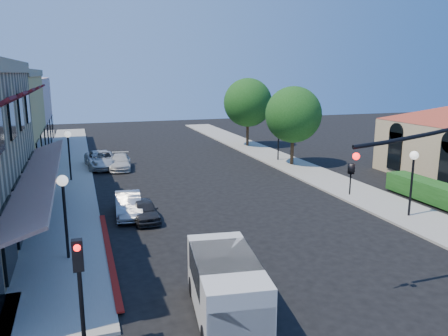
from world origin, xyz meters
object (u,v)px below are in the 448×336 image
object	(u,v)px
street_tree_b	(248,103)
white_van	(226,284)
lamppost_right_near	(413,167)
street_tree_a	(293,115)
lamppost_right_far	(279,130)
parked_car_a	(145,210)
parked_car_c	(120,162)
lamppost_left_near	(64,196)
secondary_signal	(79,275)
parked_car_b	(128,205)
lamppost_left_far	(68,143)
parked_car_d	(101,160)

from	to	relation	value
street_tree_b	white_van	distance (m)	32.75
street_tree_b	lamppost_right_near	xyz separation A→B (m)	(-0.30, -24.00, -1.81)
street_tree_a	street_tree_b	distance (m)	10.01
lamppost_right_far	parked_car_a	distance (m)	18.05
street_tree_a	parked_car_c	size ratio (longest dim) A/B	1.64
lamppost_left_near	white_van	world-z (taller)	lamppost_left_near
parked_car_c	secondary_signal	bearing A→B (deg)	-91.18
parked_car_a	parked_car_c	xyz separation A→B (m)	(0.00, 13.00, 0.04)
secondary_signal	parked_car_c	xyz separation A→B (m)	(3.20, 23.59, -1.75)
lamppost_left_near	street_tree_a	bearing A→B (deg)	38.98
street_tree_a	secondary_signal	distance (m)	26.64
street_tree_b	parked_car_b	xyz separation A→B (m)	(-14.32, -19.00, -3.93)
lamppost_left_far	lamppost_right_near	world-z (taller)	same
parked_car_c	lamppost_left_far	bearing A→B (deg)	-134.42
lamppost_left_far	white_van	bearing A→B (deg)	-76.70
secondary_signal	parked_car_d	world-z (taller)	secondary_signal
lamppost_left_far	lamppost_right_far	xyz separation A→B (m)	(17.00, 2.00, 0.00)
street_tree_b	secondary_signal	world-z (taller)	street_tree_b
lamppost_left_near	parked_car_a	xyz separation A→B (m)	(3.70, 4.00, -2.20)
street_tree_b	parked_car_d	size ratio (longest dim) A/B	1.44
lamppost_left_near	lamppost_right_far	distance (m)	23.35
street_tree_b	secondary_signal	bearing A→B (deg)	-118.77
street_tree_a	street_tree_b	size ratio (longest dim) A/B	0.92
secondary_signal	parked_car_b	size ratio (longest dim) A/B	0.88
white_van	lamppost_right_far	bearing A→B (deg)	60.92
parked_car_d	street_tree_b	bearing A→B (deg)	17.11
lamppost_right_near	parked_car_b	size ratio (longest dim) A/B	0.95
lamppost_left_near	parked_car_b	bearing A→B (deg)	59.22
parked_car_a	street_tree_b	bearing A→B (deg)	54.56
lamppost_left_near	white_van	xyz separation A→B (m)	(4.74, -6.05, -1.61)
parked_car_a	parked_car_b	xyz separation A→B (m)	(-0.72, 1.00, 0.08)
lamppost_right_near	parked_car_c	distance (m)	21.69
parked_car_d	lamppost_right_far	bearing A→B (deg)	-12.44
lamppost_right_near	parked_car_a	world-z (taller)	lamppost_right_near
lamppost_right_far	parked_car_b	distance (m)	17.95
lamppost_left_near	parked_car_d	world-z (taller)	lamppost_left_near
secondary_signal	lamppost_right_near	distance (m)	17.77
lamppost_left_near	lamppost_left_far	size ratio (longest dim) A/B	1.00
white_van	street_tree_b	bearing A→B (deg)	67.31
lamppost_left_near	parked_car_a	world-z (taller)	lamppost_left_near
parked_car_a	white_van	bearing A→B (deg)	-85.33
lamppost_left_near	parked_car_c	size ratio (longest dim) A/B	0.91
secondary_signal	lamppost_right_far	distance (m)	27.98
secondary_signal	lamppost_right_near	world-z (taller)	lamppost_right_near
secondary_signal	parked_car_d	size ratio (longest dim) A/B	0.68
street_tree_a	parked_car_c	distance (m)	14.39
street_tree_a	parked_car_b	world-z (taller)	street_tree_a
lamppost_right_far	white_van	bearing A→B (deg)	-119.08
parked_car_d	lamppost_left_far	bearing A→B (deg)	-124.59
parked_car_a	street_tree_a	bearing A→B (deg)	35.10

